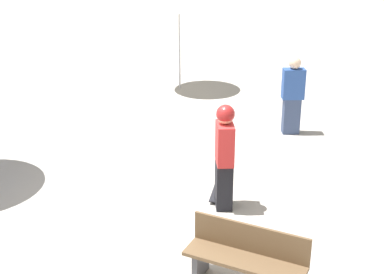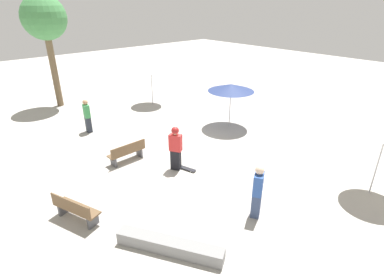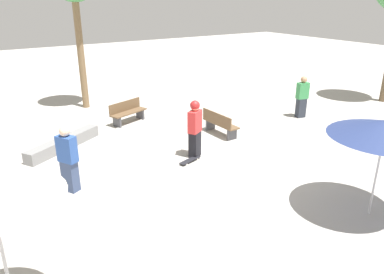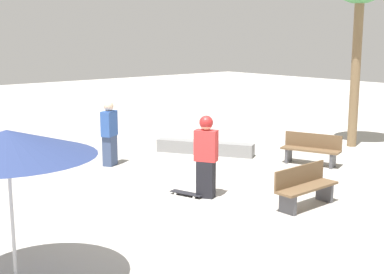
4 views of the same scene
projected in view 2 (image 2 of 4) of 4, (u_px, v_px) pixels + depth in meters
The scene contains 11 objects.
ground_plane at pixel (183, 156), 13.04m from camera, with size 60.00×60.00×0.00m, color #ADA8A0.
skater_main at pixel (176, 147), 11.62m from camera, with size 0.55×0.48×1.82m.
skateboard at pixel (187, 168), 11.93m from camera, with size 0.82×0.41×0.07m.
concrete_ledge at pixel (170, 246), 8.00m from camera, with size 2.76×1.87×0.38m.
bench_near at pixel (75, 209), 9.03m from camera, with size 1.65×0.95×0.85m.
bench_far at pixel (127, 152), 12.40m from camera, with size 0.47×1.61×0.85m.
shade_umbrella_navy at pixel (231, 88), 15.22m from camera, with size 2.37×2.37×2.29m.
shade_umbrella_grey at pixel (151, 69), 18.57m from camera, with size 1.93×1.93×2.39m.
palm_tree_left at pixel (44, 20), 17.10m from camera, with size 2.52×2.52×6.52m.
bystander_watching at pixel (87, 116), 15.06m from camera, with size 0.51×0.34×1.71m.
bystander_far at pixel (257, 192), 9.07m from camera, with size 0.47×0.55×1.78m.
Camera 2 is at (8.85, -7.37, 6.19)m, focal length 28.00 mm.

